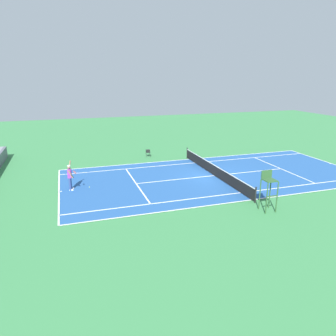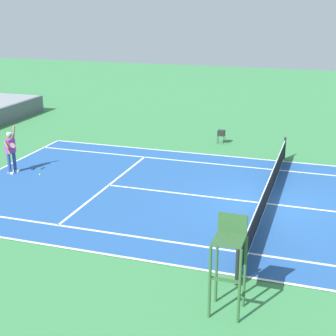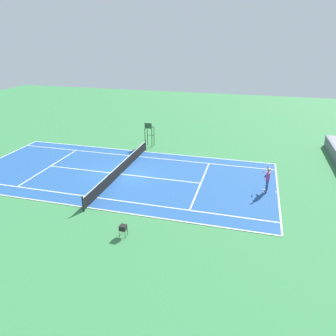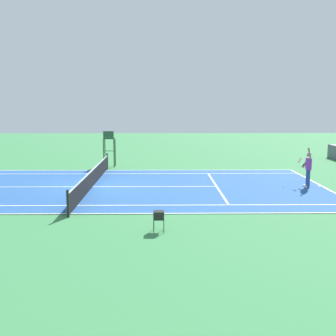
{
  "view_description": "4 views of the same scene",
  "coord_description": "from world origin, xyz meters",
  "px_view_note": "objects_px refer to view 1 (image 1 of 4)",
  "views": [
    {
      "loc": [
        -22.16,
        11.11,
        7.81
      ],
      "look_at": [
        0.05,
        3.88,
        1.0
      ],
      "focal_mm": 34.09,
      "sensor_mm": 36.0,
      "label": 1
    },
    {
      "loc": [
        -17.85,
        -1.98,
        7.21
      ],
      "look_at": [
        0.05,
        3.88,
        1.0
      ],
      "focal_mm": 54.64,
      "sensor_mm": 36.0,
      "label": 2
    },
    {
      "loc": [
        21.32,
        9.7,
        10.23
      ],
      "look_at": [
        0.05,
        3.88,
        1.0
      ],
      "focal_mm": 34.07,
      "sensor_mm": 36.0,
      "label": 3
    },
    {
      "loc": [
        21.97,
        3.58,
        4.32
      ],
      "look_at": [
        0.05,
        3.88,
        1.0
      ],
      "focal_mm": 46.25,
      "sensor_mm": 36.0,
      "label": 4
    }
  ],
  "objects_px": {
    "tennis_ball": "(89,187)",
    "ball_hopper": "(148,151)",
    "tennis_player": "(70,177)",
    "umpire_chair": "(269,186)"
  },
  "relations": [
    {
      "from": "tennis_ball",
      "to": "ball_hopper",
      "type": "bearing_deg",
      "value": -40.15
    },
    {
      "from": "tennis_player",
      "to": "umpire_chair",
      "type": "distance_m",
      "value": 13.28
    },
    {
      "from": "tennis_player",
      "to": "umpire_chair",
      "type": "relative_size",
      "value": 0.85
    },
    {
      "from": "tennis_ball",
      "to": "umpire_chair",
      "type": "relative_size",
      "value": 0.03
    },
    {
      "from": "tennis_ball",
      "to": "ball_hopper",
      "type": "height_order",
      "value": "ball_hopper"
    },
    {
      "from": "tennis_ball",
      "to": "ball_hopper",
      "type": "relative_size",
      "value": 0.1
    },
    {
      "from": "tennis_player",
      "to": "ball_hopper",
      "type": "xyz_separation_m",
      "value": [
        7.63,
        -7.61,
        -0.42
      ]
    },
    {
      "from": "tennis_player",
      "to": "umpire_chair",
      "type": "height_order",
      "value": "umpire_chair"
    },
    {
      "from": "tennis_player",
      "to": "tennis_ball",
      "type": "distance_m",
      "value": 1.6
    },
    {
      "from": "tennis_player",
      "to": "ball_hopper",
      "type": "bearing_deg",
      "value": -44.91
    }
  ]
}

